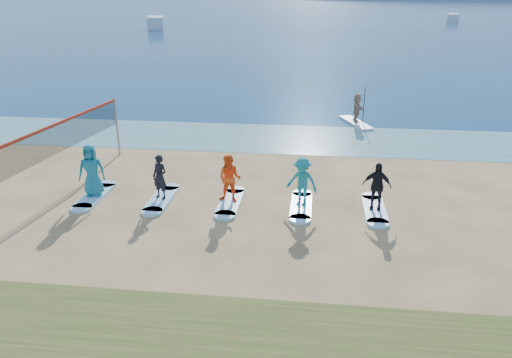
# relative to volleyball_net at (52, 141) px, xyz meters

# --- Properties ---
(ground) EXTENTS (600.00, 600.00, 0.00)m
(ground) POSITION_rel_volleyball_net_xyz_m (6.05, -2.68, -1.90)
(ground) COLOR tan
(ground) RESTS_ON ground
(shallow_water) EXTENTS (600.00, 600.00, 0.00)m
(shallow_water) POSITION_rel_volleyball_net_xyz_m (6.05, 7.82, -1.90)
(shallow_water) COLOR teal
(shallow_water) RESTS_ON ground
(ocean) EXTENTS (600.00, 600.00, 0.00)m
(ocean) POSITION_rel_volleyball_net_xyz_m (6.05, 157.32, -1.90)
(ocean) COLOR navy
(ocean) RESTS_ON ground
(island_ridge) EXTENTS (220.00, 56.00, 18.00)m
(island_ridge) POSITION_rel_volleyball_net_xyz_m (101.05, 297.32, -1.90)
(island_ridge) COLOR slate
(island_ridge) RESTS_ON ground
(volleyball_net) EXTENTS (1.13, 9.03, 2.50)m
(volleyball_net) POSITION_rel_volleyball_net_xyz_m (0.00, 0.00, 0.00)
(volleyball_net) COLOR gray
(volleyball_net) RESTS_ON ground
(paddleboard) EXTENTS (1.72, 3.05, 0.12)m
(paddleboard) POSITION_rel_volleyball_net_xyz_m (11.22, 11.08, -1.84)
(paddleboard) COLOR silver
(paddleboard) RESTS_ON ground
(paddleboarder) EXTENTS (0.63, 1.45, 1.51)m
(paddleboarder) POSITION_rel_volleyball_net_xyz_m (11.22, 11.08, -1.03)
(paddleboarder) COLOR tan
(paddleboarder) RESTS_ON paddleboard
(boat_offshore_a) EXTENTS (4.73, 7.92, 2.09)m
(boat_offshore_a) POSITION_rel_volleyball_net_xyz_m (-20.17, 75.22, -1.90)
(boat_offshore_a) COLOR silver
(boat_offshore_a) RESTS_ON ground
(boat_offshore_b) EXTENTS (3.60, 5.77, 1.64)m
(boat_offshore_b) POSITION_rel_volleyball_net_xyz_m (38.13, 103.08, -1.90)
(boat_offshore_b) COLOR silver
(boat_offshore_b) RESTS_ON ground
(surfboard_0) EXTENTS (0.70, 2.20, 0.09)m
(surfboard_0) POSITION_rel_volleyball_net_xyz_m (1.44, -0.26, -1.86)
(surfboard_0) COLOR #A4E3FF
(surfboard_0) RESTS_ON ground
(student_0) EXTENTS (1.00, 0.76, 1.83)m
(student_0) POSITION_rel_volleyball_net_xyz_m (1.44, -0.26, -0.90)
(student_0) COLOR teal
(student_0) RESTS_ON surfboard_0
(surfboard_1) EXTENTS (0.70, 2.20, 0.09)m
(surfboard_1) POSITION_rel_volleyball_net_xyz_m (3.85, -0.26, -1.86)
(surfboard_1) COLOR #A4E3FF
(surfboard_1) RESTS_ON ground
(student_1) EXTENTS (0.66, 0.56, 1.55)m
(student_1) POSITION_rel_volleyball_net_xyz_m (3.85, -0.26, -1.04)
(student_1) COLOR black
(student_1) RESTS_ON surfboard_1
(surfboard_2) EXTENTS (0.70, 2.20, 0.09)m
(surfboard_2) POSITION_rel_volleyball_net_xyz_m (6.26, -0.26, -1.86)
(surfboard_2) COLOR #A4E3FF
(surfboard_2) RESTS_ON ground
(student_2) EXTENTS (0.88, 0.73, 1.64)m
(student_2) POSITION_rel_volleyball_net_xyz_m (6.26, -0.26, -1.00)
(student_2) COLOR #FF581A
(student_2) RESTS_ON surfboard_2
(surfboard_3) EXTENTS (0.70, 2.20, 0.09)m
(surfboard_3) POSITION_rel_volleyball_net_xyz_m (8.68, -0.26, -1.86)
(surfboard_3) COLOR #A4E3FF
(surfboard_3) RESTS_ON ground
(student_3) EXTENTS (1.21, 0.93, 1.65)m
(student_3) POSITION_rel_volleyball_net_xyz_m (8.68, -0.26, -0.99)
(student_3) COLOR teal
(student_3) RESTS_ON surfboard_3
(surfboard_4) EXTENTS (0.70, 2.20, 0.09)m
(surfboard_4) POSITION_rel_volleyball_net_xyz_m (11.09, -0.26, -1.86)
(surfboard_4) COLOR #A4E3FF
(surfboard_4) RESTS_ON ground
(student_4) EXTENTS (0.98, 0.55, 1.58)m
(student_4) POSITION_rel_volleyball_net_xyz_m (11.09, -0.26, -1.03)
(student_4) COLOR black
(student_4) RESTS_ON surfboard_4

